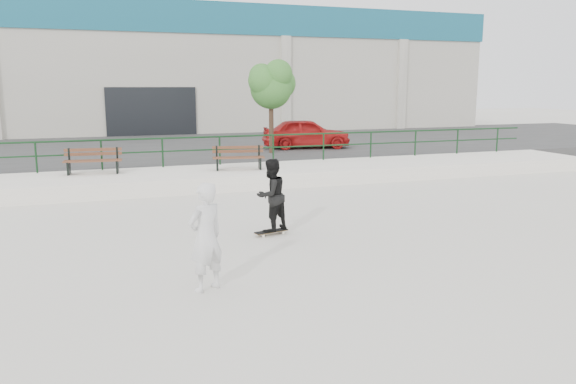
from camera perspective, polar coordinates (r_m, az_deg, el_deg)
name	(u,v)px	position (r m, az deg, el deg)	size (l,w,h in m)	color
ground	(298,276)	(9.90, 1.06, -8.56)	(120.00, 120.00, 0.00)	beige
ledge	(199,179)	(18.79, -9.03, 1.35)	(30.00, 3.00, 0.50)	silver
parking_strip	(166,151)	(27.12, -12.26, 4.10)	(60.00, 14.00, 0.50)	#333333
railing	(191,145)	(19.93, -9.78, 4.75)	(28.00, 0.06, 1.03)	#13361A
commercial_building	(138,67)	(40.90, -15.01, 12.21)	(44.20, 16.33, 8.00)	beige
bench_left	(93,161)	(19.01, -19.19, 2.99)	(1.82, 0.69, 0.82)	#51301C
bench_right	(238,158)	(18.94, -5.06, 3.48)	(1.78, 0.78, 0.79)	#51301C
tree	(272,83)	(23.52, -1.68, 10.98)	(2.15, 1.91, 3.83)	#483124
red_car	(306,133)	(25.40, 1.86, 5.99)	(1.58, 3.93, 1.34)	#B01515
skateboard	(271,232)	(12.54, -1.71, -4.04)	(0.81, 0.38, 0.09)	black
standing_skater	(271,195)	(12.36, -1.73, -0.32)	(0.78, 0.61, 1.61)	black
seated_skater	(206,237)	(9.10, -8.37, -4.55)	(0.65, 0.43, 1.78)	silver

